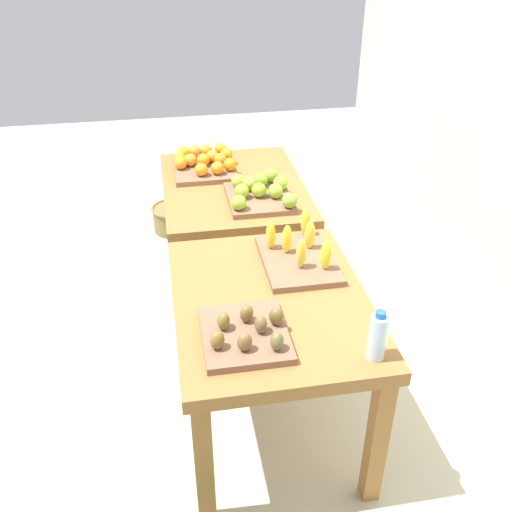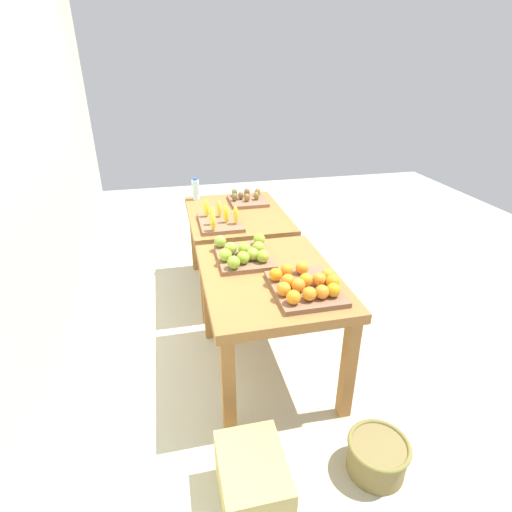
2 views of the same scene
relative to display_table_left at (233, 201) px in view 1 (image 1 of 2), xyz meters
name	(u,v)px [view 1 (image 1 of 2)]	position (x,y,z in m)	size (l,w,h in m)	color
ground_plane	(250,345)	(0.56, 0.00, -0.63)	(8.00, 8.00, 0.00)	#BAB69D
display_table_left	(233,201)	(0.00, 0.00, 0.00)	(1.04, 0.80, 0.74)	#986533
display_table_right	(270,318)	(1.12, 0.00, 0.00)	(1.04, 0.80, 0.74)	#986533
orange_bin	(204,162)	(-0.24, -0.14, 0.15)	(0.44, 0.39, 0.11)	brown
apple_bin	(260,192)	(0.23, 0.12, 0.15)	(0.42, 0.36, 0.11)	brown
banana_crate	(299,254)	(0.87, 0.18, 0.15)	(0.45, 0.32, 0.17)	brown
kiwi_bin	(246,333)	(1.36, -0.14, 0.14)	(0.36, 0.32, 0.10)	brown
water_bottle	(378,337)	(1.54, 0.30, 0.20)	(0.07, 0.07, 0.20)	silver
wicker_basket	(173,217)	(-0.84, -0.35, -0.53)	(0.31, 0.31, 0.19)	olive
cardboard_produce_box	(258,204)	(-0.87, 0.30, -0.48)	(0.40, 0.30, 0.29)	tan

